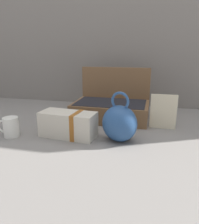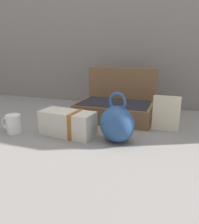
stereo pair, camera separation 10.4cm
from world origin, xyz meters
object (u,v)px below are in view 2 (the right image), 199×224
(cream_toiletry_bag, at_px, (68,123))
(info_card_left, at_px, (166,114))
(teal_pouch_handbag, at_px, (117,124))
(open_suitcase, at_px, (116,107))
(coffee_mug, at_px, (13,124))

(cream_toiletry_bag, distance_m, info_card_left, 0.47)
(teal_pouch_handbag, bearing_deg, cream_toiletry_bag, -179.37)
(open_suitcase, bearing_deg, teal_pouch_handbag, -73.54)
(info_card_left, bearing_deg, coffee_mug, -158.72)
(cream_toiletry_bag, bearing_deg, open_suitcase, 68.03)
(coffee_mug, bearing_deg, teal_pouch_handbag, 7.85)
(open_suitcase, distance_m, coffee_mug, 0.56)
(open_suitcase, relative_size, coffee_mug, 3.97)
(open_suitcase, xyz_separation_m, cream_toiletry_bag, (-0.13, -0.33, -0.01))
(teal_pouch_handbag, bearing_deg, coffee_mug, -172.15)
(open_suitcase, height_order, coffee_mug, open_suitcase)
(coffee_mug, bearing_deg, open_suitcase, 45.38)
(teal_pouch_handbag, relative_size, coffee_mug, 2.08)
(teal_pouch_handbag, bearing_deg, open_suitcase, 106.46)
(teal_pouch_handbag, xyz_separation_m, cream_toiletry_bag, (-0.23, -0.00, -0.02))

